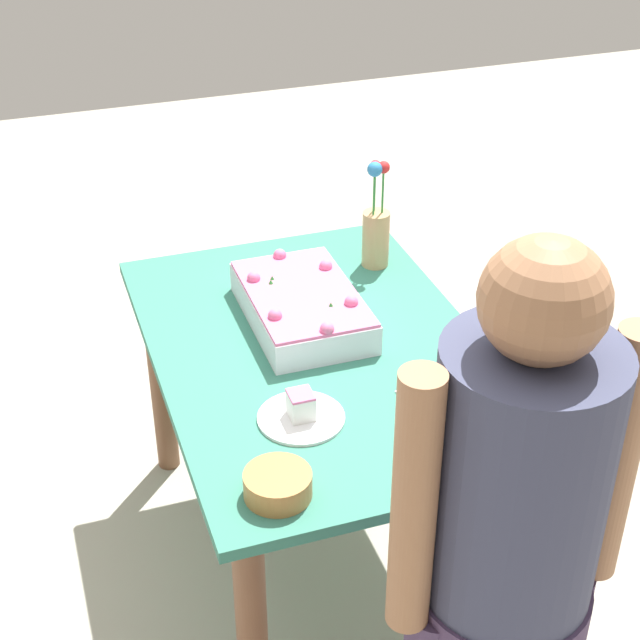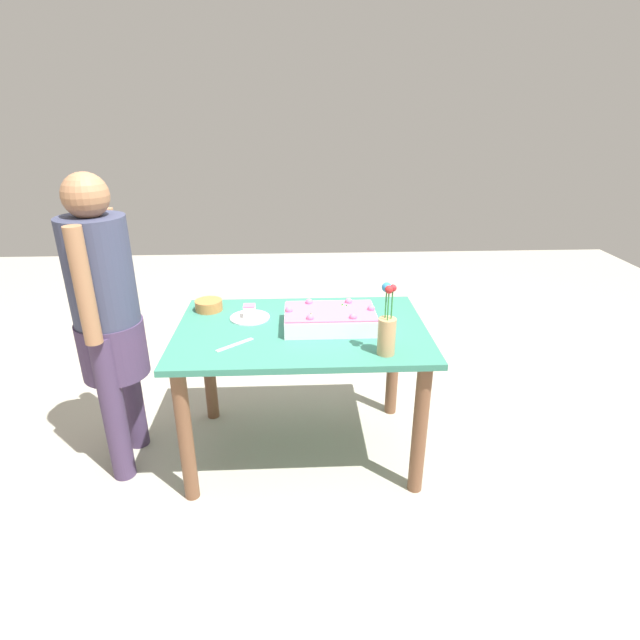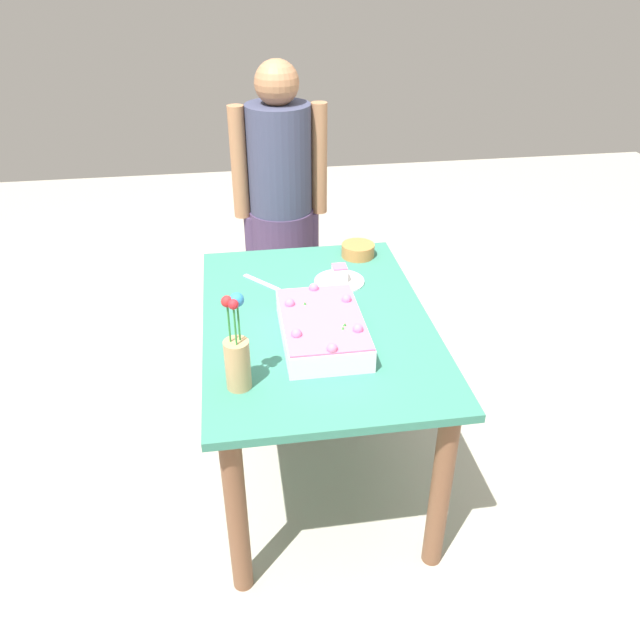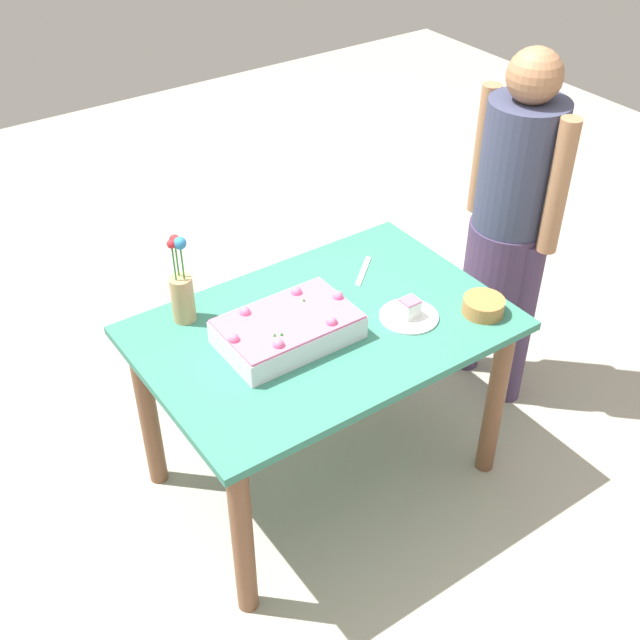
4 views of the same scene
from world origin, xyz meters
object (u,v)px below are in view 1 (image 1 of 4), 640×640
at_px(cake_knife, 434,403).
at_px(flower_vase, 376,230).
at_px(person_standing, 507,562).
at_px(serving_plate_with_slice, 301,413).
at_px(fruit_bowl, 278,485).
at_px(sheet_cake, 302,306).

relative_size(cake_knife, flower_vase, 0.60).
relative_size(flower_vase, person_standing, 0.22).
bearing_deg(cake_knife, serving_plate_with_slice, -138.32).
xyz_separation_m(serving_plate_with_slice, flower_vase, (0.64, -0.43, 0.10)).
distance_m(fruit_bowl, person_standing, 0.53).
bearing_deg(flower_vase, cake_knife, 170.23).
relative_size(sheet_cake, fruit_bowl, 3.10).
distance_m(cake_knife, fruit_bowl, 0.48).
height_order(cake_knife, person_standing, person_standing).
relative_size(sheet_cake, person_standing, 0.30).
bearing_deg(fruit_bowl, person_standing, -145.03).
relative_size(sheet_cake, flower_vase, 1.36).
relative_size(serving_plate_with_slice, flower_vase, 0.62).
xyz_separation_m(cake_knife, person_standing, (-0.61, 0.14, 0.12)).
bearing_deg(cake_knife, sheet_cake, 161.53).
bearing_deg(person_standing, serving_plate_with_slice, 14.82).
height_order(fruit_bowl, person_standing, person_standing).
bearing_deg(flower_vase, fruit_bowl, 147.21).
distance_m(serving_plate_with_slice, person_standing, 0.68).
distance_m(flower_vase, person_standing, 1.31).
distance_m(sheet_cake, serving_plate_with_slice, 0.43).
distance_m(flower_vase, fruit_bowl, 1.03).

